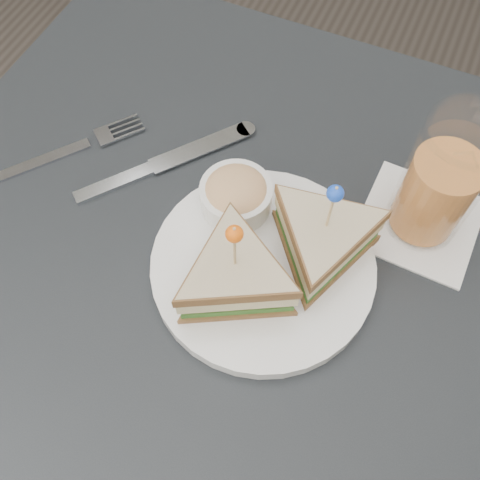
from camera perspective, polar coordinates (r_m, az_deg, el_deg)
name	(u,v)px	position (r m, az deg, el deg)	size (l,w,h in m)	color
ground_plane	(234,408)	(1.30, -0.61, -17.48)	(3.50, 3.50, 0.00)	#3F3833
table	(229,293)	(0.66, -1.16, -5.71)	(0.80, 0.80, 0.75)	black
plate_meal	(271,253)	(0.55, 3.32, -1.40)	(0.27, 0.26, 0.14)	white
cutlery_fork	(74,148)	(0.70, -17.29, 9.34)	(0.14, 0.17, 0.01)	#BABCC5
cutlery_knife	(160,165)	(0.66, -8.56, 7.97)	(0.16, 0.20, 0.01)	silver
drink_set	(439,186)	(0.59, 20.49, 5.39)	(0.13, 0.13, 0.16)	white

